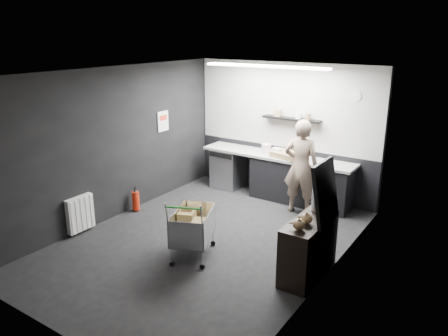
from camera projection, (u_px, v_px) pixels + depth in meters
The scene contains 22 objects.
floor at pixel (206, 242), 7.09m from camera, with size 5.50×5.50×0.00m, color black.
ceiling at pixel (203, 72), 6.28m from camera, with size 5.50×5.50×0.00m, color silver.
wall_back at pixel (285, 130), 8.86m from camera, with size 5.50×5.50×0.00m, color black.
wall_front at pixel (47, 225), 4.50m from camera, with size 5.50×5.50×0.00m, color black.
wall_left at pixel (114, 144), 7.74m from camera, with size 5.50×5.50×0.00m, color black.
wall_right at pixel (330, 187), 5.62m from camera, with size 5.50×5.50×0.00m, color black.
kitchen_wall_panel at pixel (285, 106), 8.70m from camera, with size 3.95×0.02×1.70m, color #B5B4B0.
dado_panel at pixel (282, 170), 9.10m from camera, with size 3.95×0.02×1.00m, color black.
floating_shelf at pixel (291, 119), 8.57m from camera, with size 1.20×0.22×0.04m, color black.
wall_clock at pixel (356, 96), 7.86m from camera, with size 0.20×0.20×0.03m, color silver.
poster at pixel (163, 121), 8.70m from camera, with size 0.02×0.30×0.40m, color white.
poster_red_band at pixel (163, 118), 8.68m from camera, with size 0.01×0.22×0.10m, color red.
radiator at pixel (80, 214), 7.30m from camera, with size 0.10×0.50×0.60m, color silver.
ceiling_strip at pixel (265, 66), 7.75m from camera, with size 2.40×0.20×0.04m, color white.
prep_counter at pixel (282, 177), 8.80m from camera, with size 3.20×0.61×0.90m.
person at pixel (301, 167), 7.99m from camera, with size 0.65×0.43×1.78m, color #BEAD97.
shopping_cart at pixel (193, 227), 6.52m from camera, with size 0.85×1.10×0.98m.
sideboard at pixel (311, 240), 5.99m from camera, with size 0.47×1.11×1.67m.
fire_extinguisher at pixel (136, 200), 8.24m from camera, with size 0.14×0.14×0.45m.
cardboard_box at pixel (287, 155), 8.54m from camera, with size 0.56×0.42×0.11m, color olive.
pink_tub at pixel (266, 149), 8.83m from camera, with size 0.19×0.19×0.19m, color silver.
white_container at pixel (277, 152), 8.65m from camera, with size 0.17×0.14×0.16m, color silver.
Camera 1 is at (3.81, -5.16, 3.26)m, focal length 35.00 mm.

